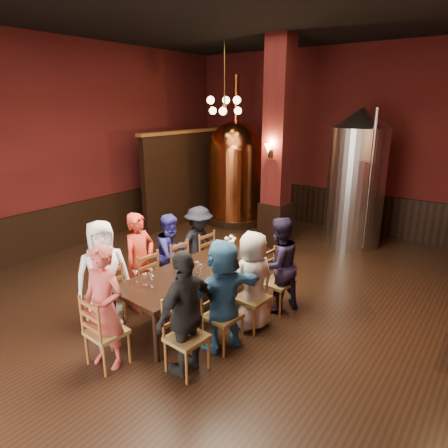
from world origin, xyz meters
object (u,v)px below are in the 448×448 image
Objects in this scene: steel_vessel at (356,178)px; rose_vase at (230,242)px; person_2 at (172,254)px; person_0 at (103,274)px; person_1 at (140,261)px; dining_table at (194,275)px; copper_kettle at (236,171)px.

rose_vase is (-0.76, -3.83, -0.58)m from steel_vessel.
person_2 is 4.46× the size of rose_vase.
person_0 is 5.05× the size of rose_vase.
person_0 is at bearing 174.62° from person_1.
person_0 is (-0.92, -0.94, 0.11)m from dining_table.
dining_table is 5.26m from copper_kettle.
copper_kettle is 1.25× the size of steel_vessel.
rose_vase is at bearing -56.50° from copper_kettle.
person_0 reaches higher than dining_table.
steel_vessel is (1.64, 5.01, 0.76)m from person_1.
rose_vase is at bearing -1.43° from person_0.
dining_table is at bearing -19.05° from person_0.
steel_vessel is 9.74× the size of rose_vase.
copper_kettle is (-1.61, 4.22, 0.70)m from person_2.
dining_table is at bearing -74.16° from person_1.
dining_table is 1.54× the size of person_0.
steel_vessel is (1.69, 5.68, 0.74)m from person_0.
person_1 is at bearing 21.31° from person_0.
person_2 is at bearing -5.38° from person_1.
copper_kettle is 4.46m from rose_vase.
person_2 is 4.57m from copper_kettle.
person_1 is 1.49m from rose_vase.
person_2 is at bearing -69.13° from copper_kettle.
person_0 is 1.13× the size of person_2.
person_1 is 1.11× the size of person_2.
person_0 is 1.33m from person_2.
person_1 is 0.66m from person_2.
rose_vase is (2.45, -3.70, -0.44)m from copper_kettle.
dining_table is at bearing -99.26° from steel_vessel.
person_1 is at bearing 170.17° from person_2.
steel_vessel is (1.60, 4.35, 0.83)m from person_2.
person_1 is at bearing -72.23° from copper_kettle.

